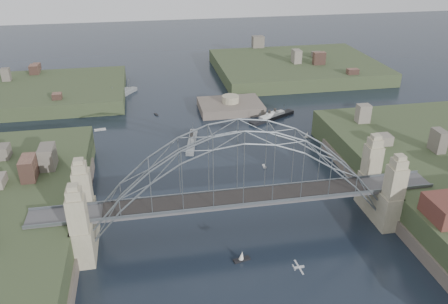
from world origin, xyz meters
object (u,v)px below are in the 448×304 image
Objects in this scene: ocean_liner at (272,117)px; fort_island at (230,111)px; bridge at (240,181)px; naval_cruiser_near at (192,141)px; naval_cruiser_far at (122,94)px.

fort_island is at bearing 139.37° from ocean_liner.
bridge reaches higher than fort_island.
ocean_liner is (29.07, 14.36, -0.06)m from naval_cruiser_near.
bridge is 96.20m from naval_cruiser_far.
bridge is 46.79m from naval_cruiser_near.
naval_cruiser_near is 32.42m from ocean_liner.
ocean_liner is (50.52, -32.40, -0.20)m from naval_cruiser_far.
naval_cruiser_near is at bearing -153.71° from ocean_liner.
ocean_liner is (12.30, -10.55, 1.06)m from fort_island.
naval_cruiser_near is (-4.77, 45.09, -11.54)m from bridge.
ocean_liner is at bearing 26.29° from naval_cruiser_near.
naval_cruiser_near is 51.45m from naval_cruiser_far.
naval_cruiser_near is at bearing -65.35° from naval_cruiser_far.
naval_cruiser_far reaches higher than ocean_liner.
bridge reaches higher than ocean_liner.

